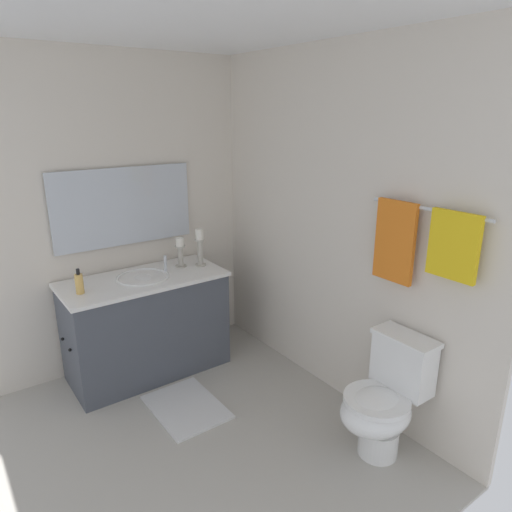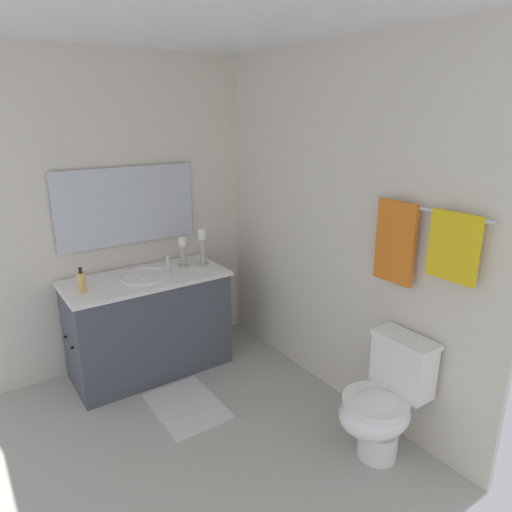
{
  "view_description": "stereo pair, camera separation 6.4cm",
  "coord_description": "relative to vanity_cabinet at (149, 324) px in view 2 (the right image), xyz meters",
  "views": [
    {
      "loc": [
        2.21,
        -1.14,
        2.01
      ],
      "look_at": [
        -0.01,
        0.46,
        1.15
      ],
      "focal_mm": 32.39,
      "sensor_mm": 36.0,
      "label": 1
    },
    {
      "loc": [
        2.24,
        -1.09,
        2.01
      ],
      "look_at": [
        -0.01,
        0.46,
        1.15
      ],
      "focal_mm": 32.39,
      "sensor_mm": 36.0,
      "label": 2
    }
  ],
  "objects": [
    {
      "name": "floor",
      "position": [
        0.97,
        -0.09,
        -0.41
      ],
      "size": [
        2.59,
        2.27,
        0.02
      ],
      "primitive_type": "cube",
      "color": "#B2ADA3",
      "rests_on": "ground"
    },
    {
      "name": "wall_back",
      "position": [
        0.97,
        1.04,
        0.82
      ],
      "size": [
        2.59,
        0.04,
        2.45
      ],
      "primitive_type": "cube",
      "color": "silver",
      "rests_on": "ground"
    },
    {
      "name": "wall_left",
      "position": [
        -0.33,
        -0.09,
        0.82
      ],
      "size": [
        0.04,
        2.27,
        2.45
      ],
      "primitive_type": "cube",
      "color": "silver",
      "rests_on": "ground"
    },
    {
      "name": "ceiling",
      "position": [
        0.97,
        -0.09,
        2.06
      ],
      "size": [
        2.59,
        2.27,
        0.02
      ],
      "primitive_type": "cube",
      "color": "white"
    },
    {
      "name": "vanity_cabinet",
      "position": [
        0.0,
        0.0,
        0.0
      ],
      "size": [
        0.58,
        1.23,
        0.8
      ],
      "color": "#474C56",
      "rests_on": "ground"
    },
    {
      "name": "sink_basin",
      "position": [
        -0.0,
        0.0,
        0.36
      ],
      "size": [
        0.4,
        0.4,
        0.24
      ],
      "color": "white",
      "rests_on": "vanity_cabinet"
    },
    {
      "name": "mirror",
      "position": [
        -0.28,
        0.0,
        0.9
      ],
      "size": [
        0.02,
        1.1,
        0.6
      ],
      "primitive_type": "cube",
      "color": "silver"
    },
    {
      "name": "candle_holder_tall",
      "position": [
        0.01,
        0.5,
        0.56
      ],
      "size": [
        0.09,
        0.09,
        0.31
      ],
      "color": "#B7B2A5",
      "rests_on": "vanity_cabinet"
    },
    {
      "name": "candle_holder_short",
      "position": [
        -0.06,
        0.35,
        0.53
      ],
      "size": [
        0.09,
        0.09,
        0.24
      ],
      "color": "#B7B2A5",
      "rests_on": "vanity_cabinet"
    },
    {
      "name": "soap_bottle",
      "position": [
        0.05,
        -0.48,
        0.47
      ],
      "size": [
        0.06,
        0.06,
        0.18
      ],
      "color": "#E5B259",
      "rests_on": "vanity_cabinet"
    },
    {
      "name": "toilet",
      "position": [
        1.72,
        0.76,
        -0.03
      ],
      "size": [
        0.39,
        0.54,
        0.75
      ],
      "color": "white",
      "rests_on": "ground"
    },
    {
      "name": "towel_bar",
      "position": [
        1.72,
        0.98,
        1.1
      ],
      "size": [
        0.74,
        0.02,
        0.02
      ],
      "primitive_type": "cylinder",
      "rotation": [
        0.0,
        1.57,
        0.0
      ],
      "color": "silver"
    },
    {
      "name": "towel_near_vanity",
      "position": [
        1.53,
        0.96,
        0.87
      ],
      "size": [
        0.27,
        0.03,
        0.49
      ],
      "primitive_type": "cube",
      "color": "orange",
      "rests_on": "towel_bar"
    },
    {
      "name": "towel_center",
      "position": [
        1.9,
        0.96,
        0.94
      ],
      "size": [
        0.28,
        0.03,
        0.36
      ],
      "primitive_type": "cube",
      "color": "yellow",
      "rests_on": "towel_bar"
    },
    {
      "name": "bath_mat",
      "position": [
        0.62,
        0.0,
        -0.39
      ],
      "size": [
        0.6,
        0.44,
        0.02
      ],
      "primitive_type": "cube",
      "color": "silver",
      "rests_on": "ground"
    }
  ]
}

